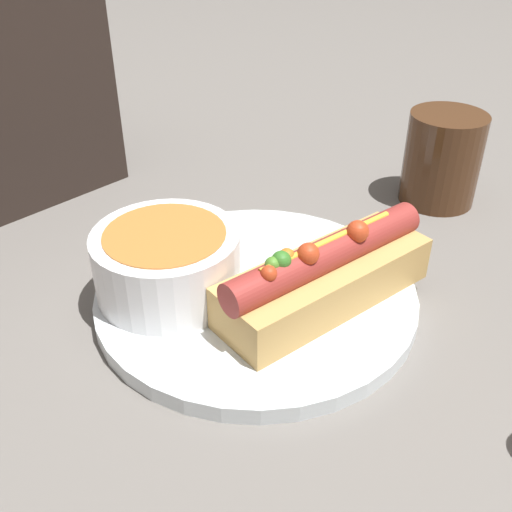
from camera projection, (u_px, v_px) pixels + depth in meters
name	position (u px, v px, depth m)	size (l,w,h in m)	color
ground_plane	(256.00, 301.00, 0.49)	(4.00, 4.00, 0.00)	slate
dinner_plate	(256.00, 295.00, 0.49)	(0.26, 0.26, 0.01)	white
hot_dog	(325.00, 275.00, 0.45)	(0.18, 0.08, 0.07)	tan
soup_bowl	(167.00, 260.00, 0.47)	(0.11, 0.11, 0.05)	white
spoon	(164.00, 291.00, 0.47)	(0.07, 0.15, 0.01)	#B7B7BC
drinking_glass	(442.00, 159.00, 0.61)	(0.08, 0.08, 0.09)	#4C2D19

